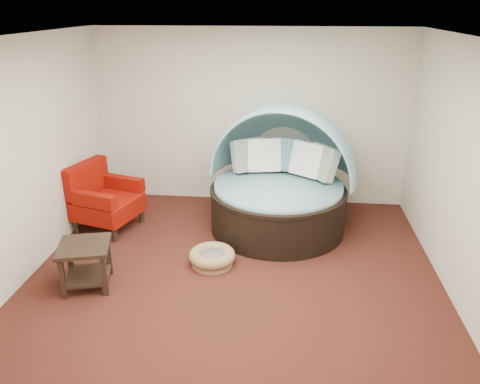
# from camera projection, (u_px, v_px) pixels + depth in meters

# --- Properties ---
(floor) EXTENTS (5.00, 5.00, 0.00)m
(floor) POSITION_uv_depth(u_px,v_px,m) (234.00, 278.00, 5.72)
(floor) COLOR #431B13
(floor) RESTS_ON ground
(wall_back) EXTENTS (5.00, 0.00, 5.00)m
(wall_back) POSITION_uv_depth(u_px,v_px,m) (251.00, 118.00, 7.50)
(wall_back) COLOR beige
(wall_back) RESTS_ON floor
(wall_front) EXTENTS (5.00, 0.00, 5.00)m
(wall_front) POSITION_uv_depth(u_px,v_px,m) (187.00, 303.00, 2.89)
(wall_front) COLOR beige
(wall_front) RESTS_ON floor
(wall_left) EXTENTS (0.00, 5.00, 5.00)m
(wall_left) POSITION_uv_depth(u_px,v_px,m) (20.00, 162.00, 5.43)
(wall_left) COLOR beige
(wall_left) RESTS_ON floor
(wall_right) EXTENTS (0.00, 5.00, 5.00)m
(wall_right) POSITION_uv_depth(u_px,v_px,m) (467.00, 178.00, 4.96)
(wall_right) COLOR beige
(wall_right) RESTS_ON floor
(ceiling) EXTENTS (5.00, 5.00, 0.00)m
(ceiling) POSITION_uv_depth(u_px,v_px,m) (233.00, 38.00, 4.67)
(ceiling) COLOR white
(ceiling) RESTS_ON wall_back
(canopy_daybed) EXTENTS (2.40, 2.34, 1.81)m
(canopy_daybed) POSITION_uv_depth(u_px,v_px,m) (281.00, 173.00, 6.76)
(canopy_daybed) COLOR black
(canopy_daybed) RESTS_ON floor
(pet_basket) EXTENTS (0.61, 0.61, 0.21)m
(pet_basket) POSITION_uv_depth(u_px,v_px,m) (212.00, 257.00, 5.97)
(pet_basket) COLOR brown
(pet_basket) RESTS_ON floor
(red_armchair) EXTENTS (1.04, 1.04, 0.98)m
(red_armchair) POSITION_uv_depth(u_px,v_px,m) (104.00, 199.00, 6.86)
(red_armchair) COLOR black
(red_armchair) RESTS_ON floor
(side_table) EXTENTS (0.69, 0.69, 0.55)m
(side_table) POSITION_uv_depth(u_px,v_px,m) (86.00, 259.00, 5.43)
(side_table) COLOR black
(side_table) RESTS_ON floor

